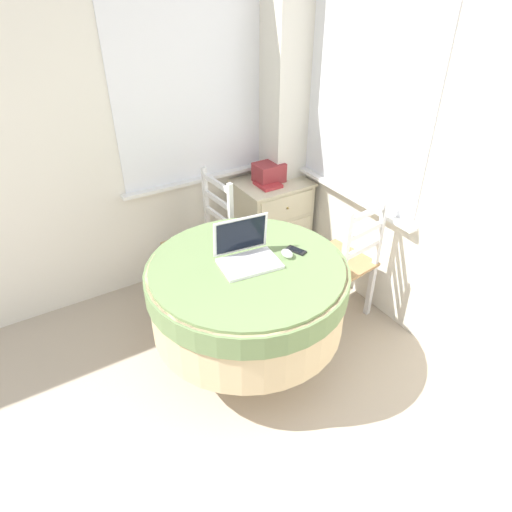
# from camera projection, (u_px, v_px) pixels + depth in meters

# --- Properties ---
(corner_room_shell) EXTENTS (4.62, 4.75, 2.55)m
(corner_room_shell) POSITION_uv_depth(u_px,v_px,m) (250.00, 162.00, 2.38)
(corner_room_shell) COLOR white
(corner_room_shell) RESTS_ON ground_plane
(round_dining_table) EXTENTS (1.13, 1.13, 0.77)m
(round_dining_table) POSITION_uv_depth(u_px,v_px,m) (247.00, 291.00, 2.59)
(round_dining_table) COLOR #4C3D2D
(round_dining_table) RESTS_ON ground_plane
(laptop) EXTENTS (0.35, 0.28, 0.24)m
(laptop) POSITION_uv_depth(u_px,v_px,m) (246.00, 253.00, 2.49)
(laptop) COLOR white
(laptop) RESTS_ON round_dining_table
(computer_mouse) EXTENTS (0.05, 0.08, 0.04)m
(computer_mouse) POSITION_uv_depth(u_px,v_px,m) (287.00, 254.00, 2.55)
(computer_mouse) COLOR white
(computer_mouse) RESTS_ON round_dining_table
(cell_phone) EXTENTS (0.09, 0.12, 0.01)m
(cell_phone) POSITION_uv_depth(u_px,v_px,m) (296.00, 250.00, 2.60)
(cell_phone) COLOR black
(cell_phone) RESTS_ON round_dining_table
(dining_chair_near_back_window) EXTENTS (0.44, 0.41, 0.94)m
(dining_chair_near_back_window) POSITION_uv_depth(u_px,v_px,m) (204.00, 243.00, 3.29)
(dining_chair_near_back_window) COLOR #A87F51
(dining_chair_near_back_window) RESTS_ON ground_plane
(dining_chair_near_right_window) EXTENTS (0.44, 0.46, 0.94)m
(dining_chair_near_right_window) POSITION_uv_depth(u_px,v_px,m) (344.00, 263.00, 3.08)
(dining_chair_near_right_window) COLOR #A87F51
(dining_chair_near_right_window) RESTS_ON ground_plane
(corner_cabinet) EXTENTS (0.55, 0.45, 0.71)m
(corner_cabinet) POSITION_uv_depth(u_px,v_px,m) (272.00, 222.00, 3.74)
(corner_cabinet) COLOR beige
(corner_cabinet) RESTS_ON ground_plane
(storage_box) EXTENTS (0.22, 0.17, 0.15)m
(storage_box) POSITION_uv_depth(u_px,v_px,m) (269.00, 172.00, 3.51)
(storage_box) COLOR #9E3338
(storage_box) RESTS_ON corner_cabinet
(book_on_cabinet) EXTENTS (0.16, 0.19, 0.02)m
(book_on_cabinet) POSITION_uv_depth(u_px,v_px,m) (268.00, 184.00, 3.48)
(book_on_cabinet) COLOR #BC3338
(book_on_cabinet) RESTS_ON corner_cabinet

